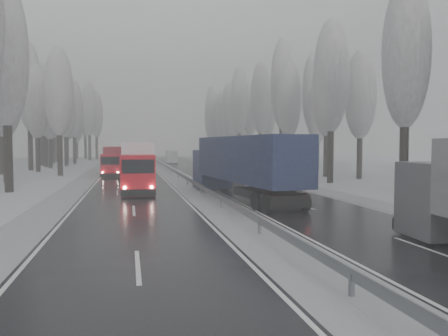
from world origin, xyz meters
name	(u,v)px	position (x,y,z in m)	size (l,w,h in m)	color
ground	(293,258)	(0.00, 0.00, 0.00)	(260.00, 260.00, 0.00)	silver
carriageway_right	(235,182)	(5.25, 30.00, 0.01)	(7.50, 200.00, 0.03)	black
carriageway_left	(132,184)	(-5.25, 30.00, 0.01)	(7.50, 200.00, 0.03)	black
median_slush	(185,183)	(0.00, 30.00, 0.02)	(3.00, 200.00, 0.04)	#ABAFB3
shoulder_right	(280,181)	(10.20, 30.00, 0.02)	(2.40, 200.00, 0.04)	#ABAFB3
shoulder_left	(80,185)	(-10.20, 30.00, 0.02)	(2.40, 200.00, 0.04)	#ABAFB3
median_guardrail	(185,177)	(0.00, 29.99, 0.60)	(0.12, 200.00, 0.76)	slate
tree_16	(406,55)	(15.04, 15.67, 10.67)	(3.60, 3.60, 16.53)	black
tree_18	(331,77)	(14.51, 27.03, 10.70)	(3.60, 3.60, 16.58)	black
tree_19	(360,95)	(20.02, 31.03, 9.42)	(3.60, 3.60, 14.57)	black
tree_20	(327,93)	(17.90, 35.17, 10.14)	(3.60, 3.60, 15.71)	black
tree_21	(329,82)	(20.12, 39.17, 12.00)	(3.60, 3.60, 18.62)	black
tree_22	(289,100)	(17.02, 45.60, 10.24)	(3.60, 3.60, 15.86)	black
tree_23	(318,113)	(23.31, 49.60, 8.77)	(3.60, 3.60, 13.55)	black
tree_24	(282,85)	(17.90, 51.02, 13.19)	(3.60, 3.60, 20.49)	black
tree_25	(313,93)	(24.81, 55.02, 12.52)	(3.60, 3.60, 19.44)	black
tree_26	(260,99)	(17.56, 61.27, 12.10)	(3.60, 3.60, 18.78)	black
tree_27	(290,106)	(24.72, 65.27, 11.36)	(3.60, 3.60, 17.62)	black
tree_28	(239,101)	(16.34, 71.95, 12.64)	(3.60, 3.60, 19.62)	black
tree_29	(268,108)	(23.71, 75.95, 11.67)	(3.60, 3.60, 18.11)	black
tree_30	(229,111)	(16.56, 81.70, 11.52)	(3.60, 3.60, 17.86)	black
tree_31	(250,110)	(22.48, 85.70, 11.97)	(3.60, 3.60, 18.58)	black
tree_32	(223,114)	(16.63, 89.21, 11.18)	(3.60, 3.60, 17.33)	black
tree_33	(231,123)	(19.77, 93.21, 9.26)	(3.60, 3.60, 14.33)	black
tree_34	(213,115)	(15.73, 96.32, 11.37)	(3.60, 3.60, 17.63)	black
tree_35	(244,115)	(24.94, 100.32, 11.77)	(3.60, 3.60, 18.25)	black
tree_36	(211,112)	(17.04, 106.16, 13.02)	(3.60, 3.60, 20.23)	black
tree_37	(232,122)	(24.02, 110.16, 10.56)	(3.60, 3.60, 16.37)	black
tree_38	(210,119)	(18.73, 116.73, 11.59)	(3.60, 3.60, 17.97)	black
tree_39	(217,124)	(21.55, 120.73, 10.45)	(3.60, 3.60, 16.19)	black
tree_58	(6,55)	(-15.13, 24.57, 11.10)	(3.60, 3.60, 17.21)	black
tree_60	(4,88)	(-17.75, 34.20, 9.59)	(3.60, 3.60, 14.84)	black
tree_62	(59,93)	(-13.94, 43.73, 10.36)	(3.60, 3.60, 16.04)	black
tree_64	(37,102)	(-18.26, 52.71, 9.96)	(3.60, 3.60, 15.42)	black
tree_65	(29,87)	(-20.05, 56.71, 12.55)	(3.60, 3.60, 19.48)	black
tree_66	(50,108)	(-18.16, 62.35, 9.84)	(3.60, 3.60, 15.23)	black
tree_67	(45,103)	(-19.54, 66.35, 11.03)	(3.60, 3.60, 17.09)	black
tree_68	(65,106)	(-16.58, 69.11, 10.75)	(3.60, 3.60, 16.65)	black
tree_69	(41,99)	(-21.42, 73.11, 12.46)	(3.60, 3.60, 19.35)	black
tree_70	(74,109)	(-16.33, 79.19, 11.03)	(3.60, 3.60, 17.09)	black
tree_71	(52,103)	(-21.09, 83.19, 12.63)	(3.60, 3.60, 19.61)	black
tree_72	(67,118)	(-18.93, 88.54, 9.76)	(3.60, 3.60, 15.11)	black
tree_73	(56,113)	(-21.82, 92.54, 11.11)	(3.60, 3.60, 17.22)	black
tree_74	(89,109)	(-15.07, 99.33, 12.67)	(3.60, 3.60, 19.68)	black
tree_75	(53,113)	(-24.20, 103.33, 11.99)	(3.60, 3.60, 18.60)	black
tree_76	(96,115)	(-14.05, 108.72, 11.95)	(3.60, 3.60, 18.55)	black
tree_77	(76,125)	(-19.66, 112.72, 9.26)	(3.60, 3.60, 14.32)	black
tree_78	(85,114)	(-17.56, 115.31, 12.59)	(3.60, 3.60, 19.55)	black
tree_79	(76,120)	(-20.33, 119.31, 11.01)	(3.60, 3.60, 17.07)	black
truck_blue_box	(241,163)	(2.31, 16.23, 2.60)	(4.79, 17.52, 4.45)	navy
truck_cream_box	(257,157)	(7.61, 29.95, 2.59)	(4.13, 17.46, 4.44)	gray
box_truck_distant	(172,157)	(3.25, 78.29, 1.37)	(2.52, 7.31, 2.70)	#B4B6BB
truck_red_white	(139,162)	(-4.67, 25.65, 2.37)	(2.88, 15.92, 4.07)	red
truck_red_red	(116,158)	(-7.22, 45.04, 2.11)	(2.88, 14.20, 3.62)	red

